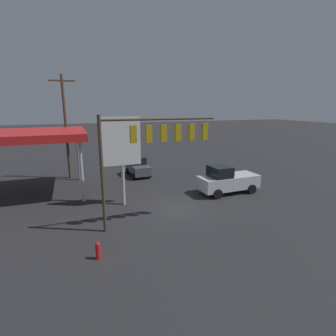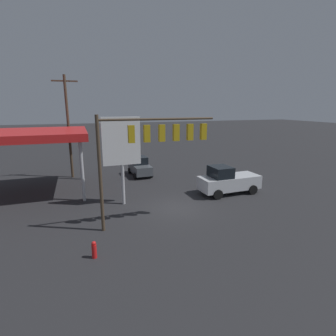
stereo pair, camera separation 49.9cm
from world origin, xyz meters
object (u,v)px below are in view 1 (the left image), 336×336
Objects in this scene: traffic_signal_assembly at (155,141)px; fire_hydrant at (98,251)px; utility_pole at (66,125)px; price_sign at (122,144)px; pickup_parked at (227,180)px; hatchback_crossing at (138,167)px.

fire_hydrant is at bearing 36.57° from traffic_signal_assembly.
utility_pole reaches higher than fire_hydrant.
utility_pole is at bearing -68.38° from price_sign.
price_sign is 7.39× the size of fire_hydrant.
pickup_parked is 5.98× the size of fire_hydrant.
hatchback_crossing is at bearing -57.64° from pickup_parked.
traffic_signal_assembly is 0.70× the size of utility_pole.
traffic_signal_assembly is 8.10× the size of fire_hydrant.
price_sign reaches higher than pickup_parked.
utility_pole is 1.93× the size of pickup_parked.
hatchback_crossing is 0.73× the size of pickup_parked.
traffic_signal_assembly is 1.35× the size of pickup_parked.
utility_pole reaches higher than hatchback_crossing.
utility_pole is 16.39m from pickup_parked.
pickup_parked is at bearing 141.83° from utility_pole.
traffic_signal_assembly reaches higher than price_sign.
utility_pole is 8.26m from hatchback_crossing.
traffic_signal_assembly is 14.17m from utility_pole.
utility_pole is at bearing -104.63° from hatchback_crossing.
price_sign is 1.69× the size of hatchback_crossing.
traffic_signal_assembly is 1.09× the size of price_sign.
utility_pole is at bearing -86.09° from fire_hydrant.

